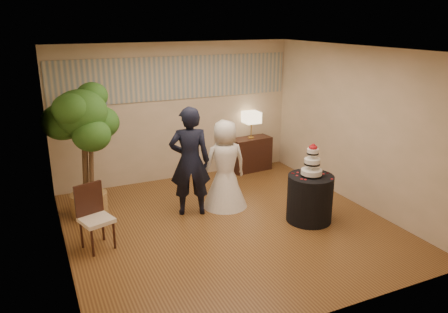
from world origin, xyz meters
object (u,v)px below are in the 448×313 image
cake_table (310,198)px  wedding_cake (312,160)px  console (251,154)px  side_chair (96,218)px  groom (190,162)px  ficus_tree (84,151)px  bride (225,164)px  table_lamp (251,125)px

cake_table → wedding_cake: 0.67m
console → side_chair: side_chair is taller
groom → ficus_tree: bearing=-4.8°
cake_table → console: cake_table is taller
wedding_cake → side_chair: 3.44m
wedding_cake → console: bearing=83.5°
wedding_cake → side_chair: size_ratio=0.57×
ficus_tree → bride: bearing=-15.3°
table_lamp → ficus_tree: ficus_tree is taller
table_lamp → cake_table: bearing=-96.5°
groom → console: size_ratio=2.12×
table_lamp → groom: bearing=-141.9°
cake_table → wedding_cake: bearing=-90.0°
groom → wedding_cake: bearing=164.7°
cake_table → wedding_cake: size_ratio=1.45×
ficus_tree → side_chair: bearing=-92.7°
ficus_tree → cake_table: bearing=-28.0°
console → ficus_tree: bearing=-170.7°
groom → table_lamp: 2.53m
console → ficus_tree: 3.79m
groom → bride: groom is taller
table_lamp → ficus_tree: (-3.60, -0.90, 0.11)m
groom → table_lamp: bearing=-124.4°
bride → ficus_tree: size_ratio=0.69×
table_lamp → side_chair: (-3.66, -2.14, -0.55)m
ficus_tree → side_chair: size_ratio=2.37×
console → table_lamp: size_ratio=1.53×
groom → ficus_tree: (-1.61, 0.66, 0.20)m
bride → console: (1.33, 1.53, -0.42)m
table_lamp → ficus_tree: bearing=-165.9°
groom → bride: 0.68m
cake_table → ficus_tree: 3.81m
wedding_cake → ficus_tree: (-3.30, 1.75, 0.08)m
console → wedding_cake: bearing=-101.3°
table_lamp → ficus_tree: size_ratio=0.25×
bride → ficus_tree: (-2.27, 0.62, 0.35)m
table_lamp → ficus_tree: 3.71m
side_chair → table_lamp: bearing=12.4°
groom → side_chair: bearing=36.7°
wedding_cake → cake_table: bearing=90.0°
table_lamp → side_chair: 4.27m
cake_table → table_lamp: bearing=83.5°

